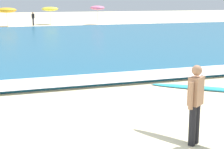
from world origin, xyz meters
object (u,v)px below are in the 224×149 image
at_px(surfer_with_board, 201,95).
at_px(beach_umbrella_2, 6,10).
at_px(beach_umbrella_3, 50,9).
at_px(beachgoer_near_row_mid, 33,18).
at_px(beach_umbrella_4, 97,8).

bearing_deg(surfer_with_board, beach_umbrella_2, 93.62).
bearing_deg(surfer_with_board, beach_umbrella_3, 85.59).
distance_m(surfer_with_board, beachgoer_near_row_mid, 36.57).
xyz_separation_m(beach_umbrella_2, beach_umbrella_3, (5.26, 2.02, 0.04)).
relative_size(beach_umbrella_2, beachgoer_near_row_mid, 1.42).
distance_m(beach_umbrella_2, beachgoer_near_row_mid, 3.12).
height_order(surfer_with_board, beach_umbrella_3, beach_umbrella_3).
height_order(beach_umbrella_2, beach_umbrella_4, beach_umbrella_4).
distance_m(surfer_with_board, beach_umbrella_2, 36.43).
bearing_deg(beach_umbrella_3, beachgoer_near_row_mid, -141.84).
xyz_separation_m(beach_umbrella_3, beachgoer_near_row_mid, (-2.30, -1.81, -1.01)).
bearing_deg(beach_umbrella_3, surfer_with_board, -94.41).
bearing_deg(beach_umbrella_2, surfer_with_board, -86.38).
relative_size(surfer_with_board, beach_umbrella_2, 1.13).
distance_m(beach_umbrella_3, beachgoer_near_row_mid, 3.10).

